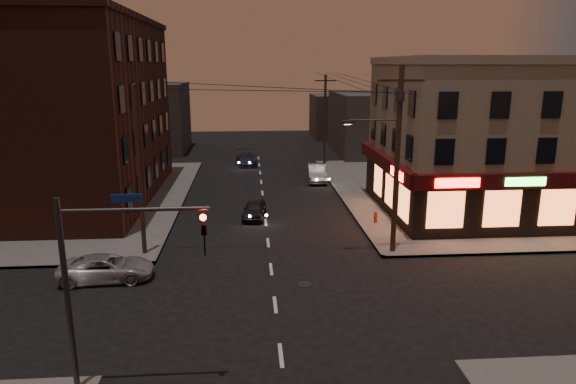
{
  "coord_description": "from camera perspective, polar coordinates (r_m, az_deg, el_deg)",
  "views": [
    {
      "loc": [
        -0.99,
        -20.41,
        10.16
      ],
      "look_at": [
        1.12,
        7.39,
        3.2
      ],
      "focal_mm": 32.0,
      "sensor_mm": 36.0,
      "label": 1
    }
  ],
  "objects": [
    {
      "name": "bg_building_ne_a",
      "position": [
        60.67,
        10.07,
        7.5
      ],
      "size": [
        10.0,
        12.0,
        7.0
      ],
      "primitive_type": "cube",
      "color": "#3F3D3A",
      "rests_on": "ground"
    },
    {
      "name": "suv_cross",
      "position": [
        26.49,
        -19.51,
        -7.95
      ],
      "size": [
        4.55,
        2.29,
        1.23
      ],
      "primitive_type": "imported",
      "rotation": [
        0.0,
        0.0,
        1.63
      ],
      "color": "#999AA2",
      "rests_on": "ground"
    },
    {
      "name": "sedan_far",
      "position": [
        53.55,
        -4.64,
        3.76
      ],
      "size": [
        2.3,
        4.76,
        1.34
      ],
      "primitive_type": "imported",
      "rotation": [
        0.0,
        0.0,
        0.09
      ],
      "color": "#1C2339",
      "rests_on": "ground"
    },
    {
      "name": "bg_building_ne_b",
      "position": [
        73.92,
        5.85,
        8.38
      ],
      "size": [
        8.0,
        8.0,
        6.0
      ],
      "primitive_type": "cube",
      "color": "#3F3D3A",
      "rests_on": "ground"
    },
    {
      "name": "ground",
      "position": [
        22.82,
        -1.44,
        -12.42
      ],
      "size": [
        120.0,
        120.0,
        0.0
      ],
      "primitive_type": "plane",
      "color": "black",
      "rests_on": "ground"
    },
    {
      "name": "utility_pole_main",
      "position": [
        27.67,
        11.85,
        4.57
      ],
      "size": [
        4.2,
        0.44,
        10.0
      ],
      "color": "#382619",
      "rests_on": "sidewalk_ne"
    },
    {
      "name": "traffic_signal",
      "position": [
        16.62,
        -20.21,
        -8.06
      ],
      "size": [
        4.49,
        0.32,
        6.47
      ],
      "color": "#333538",
      "rests_on": "ground"
    },
    {
      "name": "pizza_building",
      "position": [
        38.14,
        22.14,
        5.74
      ],
      "size": [
        15.85,
        12.85,
        10.5
      ],
      "color": "gray",
      "rests_on": "sidewalk_ne"
    },
    {
      "name": "brick_apartment",
      "position": [
        41.81,
        -23.43,
        8.06
      ],
      "size": [
        12.0,
        20.0,
        13.0
      ],
      "primitive_type": "cube",
      "color": "#421E15",
      "rests_on": "sidewalk_nw"
    },
    {
      "name": "sedan_near",
      "position": [
        34.88,
        -3.74,
        -1.9
      ],
      "size": [
        1.87,
        3.74,
        1.22
      ],
      "primitive_type": "imported",
      "rotation": [
        0.0,
        0.0,
        -0.12
      ],
      "color": "black",
      "rests_on": "ground"
    },
    {
      "name": "sidewalk_ne",
      "position": [
        44.9,
        20.8,
        0.1
      ],
      "size": [
        24.0,
        28.0,
        0.15
      ],
      "primitive_type": "cube",
      "color": "#514F4C",
      "rests_on": "ground"
    },
    {
      "name": "sidewalk_nw",
      "position": [
        44.1,
        -26.9,
        -0.75
      ],
      "size": [
        24.0,
        28.0,
        0.15
      ],
      "primitive_type": "cube",
      "color": "#514F4C",
      "rests_on": "ground"
    },
    {
      "name": "utility_pole_far",
      "position": [
        53.28,
        4.12,
        8.04
      ],
      "size": [
        0.26,
        0.26,
        9.0
      ],
      "primitive_type": "cylinder",
      "color": "#382619",
      "rests_on": "sidewalk_ne"
    },
    {
      "name": "utility_pole_west",
      "position": [
        28.08,
        -16.21,
        2.14
      ],
      "size": [
        0.24,
        0.24,
        9.0
      ],
      "primitive_type": "cylinder",
      "color": "#382619",
      "rests_on": "sidewalk_nw"
    },
    {
      "name": "bg_building_nw",
      "position": [
        63.86,
        -15.32,
        7.99
      ],
      "size": [
        9.0,
        10.0,
        8.0
      ],
      "primitive_type": "cube",
      "color": "#3F3D3A",
      "rests_on": "ground"
    },
    {
      "name": "sedan_mid",
      "position": [
        45.82,
        3.26,
        2.14
      ],
      "size": [
        1.97,
        4.67,
        1.5
      ],
      "primitive_type": "imported",
      "rotation": [
        0.0,
        0.0,
        -0.08
      ],
      "color": "slate",
      "rests_on": "ground"
    },
    {
      "name": "fire_hydrant",
      "position": [
        33.83,
        9.72,
        -2.7
      ],
      "size": [
        0.33,
        0.33,
        0.73
      ],
      "rotation": [
        0.0,
        0.0,
        0.3
      ],
      "color": "maroon",
      "rests_on": "sidewalk_ne"
    }
  ]
}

